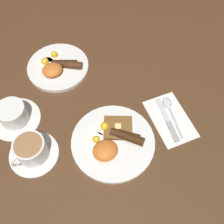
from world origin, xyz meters
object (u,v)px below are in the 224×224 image
at_px(teacup_near, 31,150).
at_px(knife, 168,122).
at_px(breakfast_plate_far, 58,66).
at_px(teacup_far, 13,115).
at_px(spoon, 169,107).
at_px(breakfast_plate_near, 113,141).

relative_size(teacup_near, knife, 0.90).
bearing_deg(breakfast_plate_far, teacup_far, -140.34).
height_order(breakfast_plate_far, teacup_near, teacup_near).
xyz_separation_m(teacup_near, spoon, (0.48, -0.00, -0.03)).
height_order(teacup_far, spoon, teacup_far).
bearing_deg(knife, teacup_far, 71.92).
xyz_separation_m(breakfast_plate_near, breakfast_plate_far, (-0.08, 0.37, 0.00)).
height_order(breakfast_plate_near, breakfast_plate_far, breakfast_plate_near).
xyz_separation_m(breakfast_plate_near, spoon, (0.23, 0.05, -0.01)).
height_order(teacup_far, knife, teacup_far).
bearing_deg(breakfast_plate_near, teacup_far, 143.61).
relative_size(teacup_near, spoon, 0.95).
height_order(breakfast_plate_far, knife, breakfast_plate_far).
distance_m(breakfast_plate_near, teacup_far, 0.35).
xyz_separation_m(teacup_near, knife, (0.45, -0.06, -0.03)).
bearing_deg(teacup_near, teacup_far, 101.09).
relative_size(breakfast_plate_far, knife, 1.34).
distance_m(breakfast_plate_far, teacup_far, 0.26).
bearing_deg(breakfast_plate_far, breakfast_plate_near, -77.44).
bearing_deg(teacup_near, breakfast_plate_far, 61.82).
relative_size(breakfast_plate_near, spoon, 1.63).
bearing_deg(teacup_near, spoon, -0.44).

